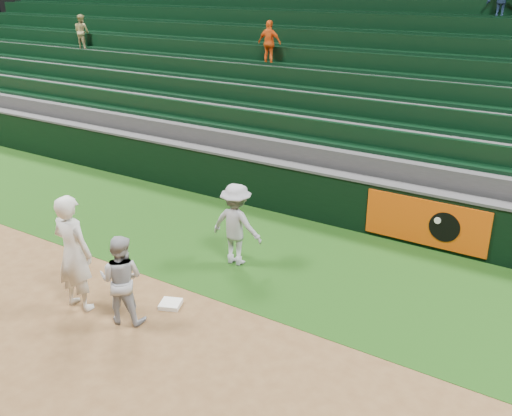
{
  "coord_description": "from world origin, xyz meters",
  "views": [
    {
      "loc": [
        5.96,
        -6.14,
        5.34
      ],
      "look_at": [
        0.51,
        2.3,
        1.3
      ],
      "focal_mm": 40.0,
      "sensor_mm": 36.0,
      "label": 1
    }
  ],
  "objects_px": {
    "first_base": "(171,304)",
    "baserunner": "(121,279)",
    "base_coach": "(236,225)",
    "first_baseman": "(73,253)"
  },
  "relations": [
    {
      "from": "baserunner",
      "to": "base_coach",
      "type": "bearing_deg",
      "value": -119.38
    },
    {
      "from": "first_base",
      "to": "first_baseman",
      "type": "distance_m",
      "value": 1.88
    },
    {
      "from": "first_base",
      "to": "baserunner",
      "type": "xyz_separation_m",
      "value": [
        -0.36,
        -0.75,
        0.74
      ]
    },
    {
      "from": "first_baseman",
      "to": "base_coach",
      "type": "xyz_separation_m",
      "value": [
        1.38,
        2.85,
        -0.2
      ]
    },
    {
      "from": "first_base",
      "to": "base_coach",
      "type": "height_order",
      "value": "base_coach"
    },
    {
      "from": "first_base",
      "to": "base_coach",
      "type": "bearing_deg",
      "value": 88.82
    },
    {
      "from": "first_base",
      "to": "baserunner",
      "type": "bearing_deg",
      "value": -115.46
    },
    {
      "from": "first_base",
      "to": "base_coach",
      "type": "distance_m",
      "value": 2.15
    },
    {
      "from": "baserunner",
      "to": "first_baseman",
      "type": "bearing_deg",
      "value": -14.52
    },
    {
      "from": "first_base",
      "to": "first_baseman",
      "type": "bearing_deg",
      "value": -147.16
    }
  ]
}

